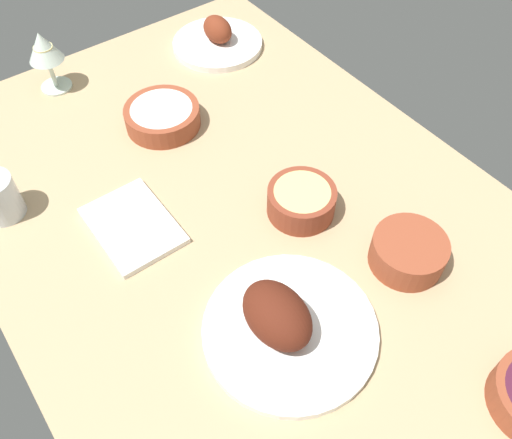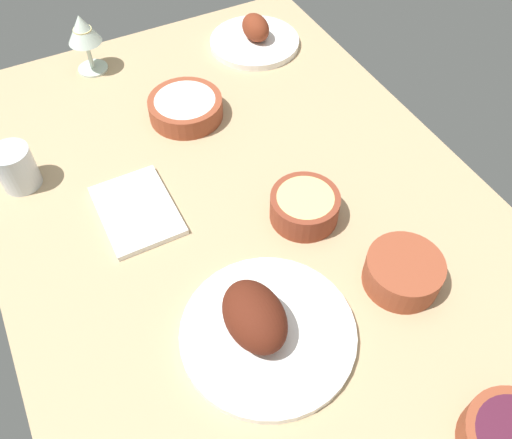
{
  "view_description": "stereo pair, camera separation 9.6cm",
  "coord_description": "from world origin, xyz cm",
  "px_view_note": "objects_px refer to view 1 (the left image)",
  "views": [
    {
      "loc": [
        48.18,
        -35.69,
        81.42
      ],
      "look_at": [
        0.0,
        0.0,
        6.0
      ],
      "focal_mm": 37.49,
      "sensor_mm": 36.0,
      "label": 1
    },
    {
      "loc": [
        53.26,
        -27.53,
        81.42
      ],
      "look_at": [
        0.0,
        0.0,
        6.0
      ],
      "focal_mm": 37.49,
      "sensor_mm": 36.0,
      "label": 2
    }
  ],
  "objects_px": {
    "plate_near_viewer": "(285,324)",
    "bowl_cream": "(162,116)",
    "folded_napkin": "(133,225)",
    "wine_glass": "(44,50)",
    "bowl_potatoes": "(301,200)",
    "bowl_pasta": "(408,251)",
    "plate_center_main": "(218,40)"
  },
  "relations": [
    {
      "from": "wine_glass",
      "to": "plate_center_main",
      "type": "bearing_deg",
      "value": 77.47
    },
    {
      "from": "plate_center_main",
      "to": "wine_glass",
      "type": "relative_size",
      "value": 1.58
    },
    {
      "from": "plate_center_main",
      "to": "bowl_potatoes",
      "type": "relative_size",
      "value": 1.75
    },
    {
      "from": "wine_glass",
      "to": "folded_napkin",
      "type": "distance_m",
      "value": 0.48
    },
    {
      "from": "bowl_cream",
      "to": "folded_napkin",
      "type": "xyz_separation_m",
      "value": [
        0.21,
        -0.19,
        -0.02
      ]
    },
    {
      "from": "plate_near_viewer",
      "to": "plate_center_main",
      "type": "distance_m",
      "value": 0.79
    },
    {
      "from": "bowl_pasta",
      "to": "wine_glass",
      "type": "distance_m",
      "value": 0.87
    },
    {
      "from": "bowl_pasta",
      "to": "folded_napkin",
      "type": "xyz_separation_m",
      "value": [
        -0.35,
        -0.34,
        -0.02
      ]
    },
    {
      "from": "plate_near_viewer",
      "to": "folded_napkin",
      "type": "height_order",
      "value": "plate_near_viewer"
    },
    {
      "from": "plate_near_viewer",
      "to": "bowl_cream",
      "type": "height_order",
      "value": "plate_near_viewer"
    },
    {
      "from": "bowl_pasta",
      "to": "folded_napkin",
      "type": "height_order",
      "value": "bowl_pasta"
    },
    {
      "from": "bowl_potatoes",
      "to": "folded_napkin",
      "type": "distance_m",
      "value": 0.31
    },
    {
      "from": "plate_center_main",
      "to": "bowl_cream",
      "type": "distance_m",
      "value": 0.31
    },
    {
      "from": "plate_near_viewer",
      "to": "wine_glass",
      "type": "xyz_separation_m",
      "value": [
        -0.8,
        -0.04,
        0.07
      ]
    },
    {
      "from": "bowl_potatoes",
      "to": "folded_napkin",
      "type": "height_order",
      "value": "bowl_potatoes"
    },
    {
      "from": "plate_center_main",
      "to": "bowl_potatoes",
      "type": "height_order",
      "value": "plate_center_main"
    },
    {
      "from": "plate_near_viewer",
      "to": "bowl_cream",
      "type": "xyz_separation_m",
      "value": [
        -0.54,
        0.1,
        -0.0
      ]
    },
    {
      "from": "plate_center_main",
      "to": "bowl_pasta",
      "type": "distance_m",
      "value": 0.74
    },
    {
      "from": "folded_napkin",
      "to": "plate_center_main",
      "type": "bearing_deg",
      "value": 130.69
    },
    {
      "from": "plate_center_main",
      "to": "bowl_cream",
      "type": "bearing_deg",
      "value": -56.14
    },
    {
      "from": "bowl_pasta",
      "to": "folded_napkin",
      "type": "distance_m",
      "value": 0.49
    },
    {
      "from": "bowl_pasta",
      "to": "folded_napkin",
      "type": "relative_size",
      "value": 0.7
    },
    {
      "from": "plate_near_viewer",
      "to": "bowl_pasta",
      "type": "relative_size",
      "value": 2.16
    },
    {
      "from": "plate_center_main",
      "to": "plate_near_viewer",
      "type": "bearing_deg",
      "value": -26.41
    },
    {
      "from": "bowl_pasta",
      "to": "plate_near_viewer",
      "type": "bearing_deg",
      "value": -94.56
    },
    {
      "from": "bowl_potatoes",
      "to": "wine_glass",
      "type": "height_order",
      "value": "wine_glass"
    },
    {
      "from": "bowl_potatoes",
      "to": "bowl_cream",
      "type": "xyz_separation_m",
      "value": [
        -0.36,
        -0.08,
        -0.0
      ]
    },
    {
      "from": "plate_near_viewer",
      "to": "plate_center_main",
      "type": "relative_size",
      "value": 1.25
    },
    {
      "from": "plate_near_viewer",
      "to": "wine_glass",
      "type": "distance_m",
      "value": 0.8
    },
    {
      "from": "wine_glass",
      "to": "bowl_cream",
      "type": "bearing_deg",
      "value": 27.16
    },
    {
      "from": "plate_center_main",
      "to": "folded_napkin",
      "type": "xyz_separation_m",
      "value": [
        0.38,
        -0.44,
        -0.01
      ]
    },
    {
      "from": "plate_near_viewer",
      "to": "bowl_potatoes",
      "type": "relative_size",
      "value": 2.19
    }
  ]
}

